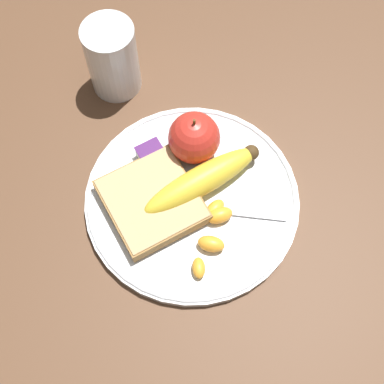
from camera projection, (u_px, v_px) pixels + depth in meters
name	position (u px, v px, depth m)	size (l,w,h in m)	color
ground_plane	(192.00, 202.00, 0.71)	(3.00, 3.00, 0.00)	brown
plate	(192.00, 200.00, 0.70)	(0.28, 0.28, 0.01)	silver
juice_glass	(111.00, 61.00, 0.74)	(0.07, 0.07, 0.11)	silver
apple	(194.00, 138.00, 0.69)	(0.07, 0.07, 0.08)	red
banana	(203.00, 180.00, 0.69)	(0.04, 0.17, 0.04)	yellow
bread_slice	(152.00, 201.00, 0.68)	(0.12, 0.11, 0.02)	olive
fork	(196.00, 207.00, 0.69)	(0.13, 0.17, 0.00)	silver
jam_packet	(153.00, 158.00, 0.71)	(0.04, 0.03, 0.02)	silver
orange_segment_0	(190.00, 212.00, 0.68)	(0.04, 0.03, 0.02)	#F9A32D
orange_segment_1	(215.00, 209.00, 0.68)	(0.03, 0.03, 0.02)	#F9A32D
orange_segment_2	(211.00, 244.00, 0.66)	(0.04, 0.04, 0.02)	#F9A32D
orange_segment_3	(219.00, 215.00, 0.68)	(0.03, 0.04, 0.02)	#F9A32D
orange_segment_4	(199.00, 268.00, 0.65)	(0.03, 0.03, 0.01)	#F9A32D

